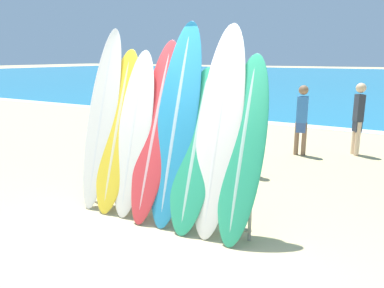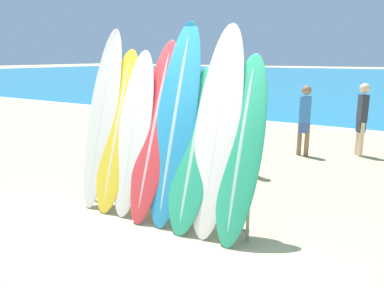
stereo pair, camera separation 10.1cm
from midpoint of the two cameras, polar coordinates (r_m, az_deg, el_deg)
ground_plane at (r=4.66m, az=-4.12°, el=-13.91°), size 160.00×160.00×0.00m
surfboard_rack at (r=4.97m, az=-4.17°, el=-6.36°), size 2.51×0.04×0.85m
surfboard_slot_0 at (r=5.53m, az=-13.02°, el=3.91°), size 0.52×0.81×2.52m
surfboard_slot_1 at (r=5.32m, az=-10.74°, el=2.07°), size 0.59×0.81×2.23m
surfboard_slot_2 at (r=5.12m, az=-8.39°, el=1.62°), size 0.54×0.72×2.22m
surfboard_slot_3 at (r=4.95m, az=-5.13°, el=2.12°), size 0.54×0.95×2.35m
surfboard_slot_4 at (r=4.77m, az=-2.01°, el=3.13°), size 0.59×0.88×2.58m
surfboard_slot_5 at (r=4.60m, az=0.87°, el=-0.92°), size 0.58×0.78×2.00m
surfboard_slot_6 at (r=4.46m, az=4.50°, el=2.03°), size 0.57×0.80×2.52m
surfboard_slot_7 at (r=4.33m, az=8.13°, el=-0.83°), size 0.52×0.76×2.17m
person_near_water at (r=8.85m, az=24.76°, el=3.80°), size 0.24×0.27×1.57m
person_mid_beach at (r=8.42m, az=17.12°, el=3.82°), size 0.26×0.20×1.53m
person_far_left at (r=6.81m, az=8.84°, el=2.17°), size 0.26×0.24×1.53m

